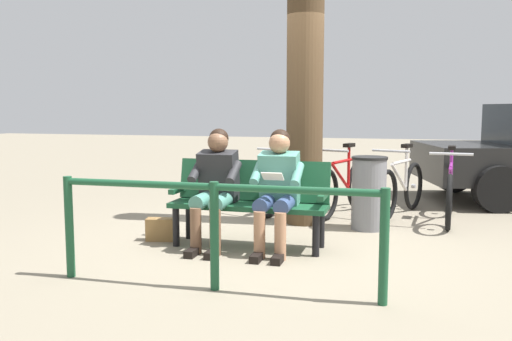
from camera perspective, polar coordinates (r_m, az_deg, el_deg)
The scene contains 12 objects.
ground_plane at distance 5.60m, azimuth 2.29°, elevation -7.91°, with size 40.00×40.00×0.00m, color gray.
bench at distance 5.50m, azimuth -0.59°, elevation -2.77°, with size 1.60×0.49×0.87m.
person_reading at distance 5.24m, azimuth 2.27°, elevation -1.50°, with size 0.49×0.76×1.20m.
person_companion at distance 5.42m, azimuth -4.33°, elevation -1.25°, with size 0.49×0.76×1.20m.
handbag at distance 5.84m, azimuth -10.09°, elevation -6.18°, with size 0.30×0.14×0.24m, color olive.
tree_trunk at distance 6.55m, azimuth 5.25°, elevation 11.70°, with size 0.44×0.44×3.97m, color #4C3823.
litter_bin at distance 6.37m, azimuth 11.89°, elevation -2.35°, with size 0.41×0.41×0.85m.
bicycle_purple at distance 7.06m, azimuth 19.90°, elevation -2.28°, with size 0.48×1.68×0.94m.
bicycle_silver at distance 7.28m, azimuth 15.14°, elevation -1.85°, with size 0.67×1.61×0.94m.
bicycle_red at distance 7.22m, azimuth 9.21°, elevation -1.77°, with size 0.64×1.62×0.94m.
bicycle_blue at distance 7.28m, azimuth 3.58°, elevation -1.64°, with size 0.70×1.59×0.94m.
railing_fence at distance 4.15m, azimuth -4.45°, elevation -4.96°, with size 2.62×0.09×0.85m.
Camera 1 is at (-1.20, 5.29, 1.41)m, focal length 37.65 mm.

